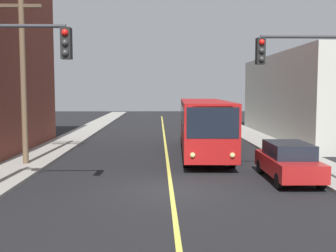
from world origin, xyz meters
name	(u,v)px	position (x,y,z in m)	size (l,w,h in m)	color
ground_plane	(171,190)	(0.00, 0.00, 0.00)	(120.00, 120.00, 0.00)	black
sidewalk_left	(50,150)	(-7.25, 10.00, 0.07)	(2.50, 90.00, 0.15)	gray
sidewalk_right	(281,149)	(7.25, 10.00, 0.07)	(2.50, 90.00, 0.15)	gray
lane_stripe_center	(165,141)	(0.00, 15.00, 0.01)	(0.16, 60.00, 0.01)	#D8CC4C
city_bus	(204,124)	(2.20, 8.68, 1.82)	(3.07, 12.24, 3.20)	maroon
parked_car_red	(288,161)	(4.96, 1.45, 0.84)	(1.87, 4.42, 1.62)	maroon
utility_pole_near	(23,61)	(-7.14, 5.01, 5.26)	(2.40, 0.28, 9.24)	brown
traffic_signal_left_corner	(6,74)	(-5.41, -1.93, 4.30)	(3.75, 0.48, 6.00)	#2D2D33
traffic_signal_right_corner	(310,77)	(5.41, 0.46, 4.30)	(3.75, 0.48, 6.00)	#2D2D33
fire_hydrant	(290,148)	(6.85, 7.03, 0.58)	(0.44, 0.26, 0.84)	red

